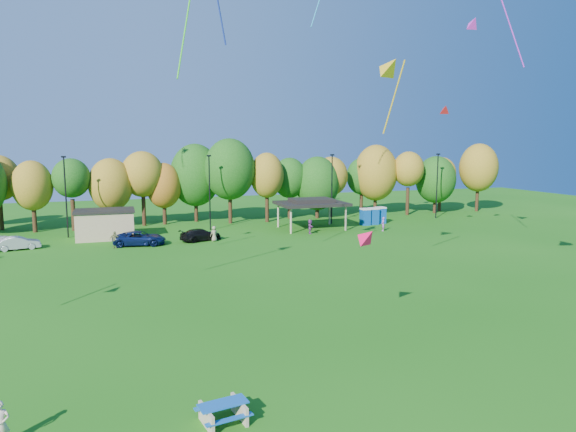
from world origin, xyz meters
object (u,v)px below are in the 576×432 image
object	(u,v)px
car_c	(140,238)
car_d	(201,235)
car_a	(3,242)
picnic_table	(223,411)
kite_flyer	(1,424)
porta_potties	(373,216)
car_b	(18,243)

from	to	relation	value
car_c	car_d	distance (m)	6.41
car_a	car_d	xyz separation A→B (m)	(19.34, -1.51, -0.07)
picnic_table	kite_flyer	world-z (taller)	kite_flyer
porta_potties	car_d	distance (m)	23.62
picnic_table	kite_flyer	bearing A→B (deg)	162.75
porta_potties	car_b	distance (m)	41.22
kite_flyer	car_b	distance (m)	37.35
picnic_table	car_c	size ratio (longest dim) A/B	0.39
picnic_table	car_a	xyz separation A→B (m)	(-14.40, 38.49, 0.27)
picnic_table	car_c	world-z (taller)	car_c
porta_potties	picnic_table	bearing A→B (deg)	-124.14
car_a	picnic_table	bearing A→B (deg)	-148.31
kite_flyer	car_d	distance (m)	38.12
porta_potties	car_c	distance (m)	29.99
kite_flyer	car_c	xyz separation A→B (m)	(6.10, 35.48, -0.07)
kite_flyer	car_a	size ratio (longest dim) A/B	0.38
car_a	car_d	bearing A→B (deg)	-83.28
porta_potties	kite_flyer	size ratio (longest dim) A/B	2.32
picnic_table	car_c	xyz separation A→B (m)	(-1.45, 36.45, 0.27)
porta_potties	car_a	distance (m)	42.63
car_b	car_c	xyz separation A→B (m)	(11.49, -1.48, 0.07)
car_d	kite_flyer	bearing A→B (deg)	140.92
car_c	kite_flyer	bearing A→B (deg)	179.88
porta_potties	car_a	world-z (taller)	porta_potties
car_b	car_c	bearing A→B (deg)	-108.87
picnic_table	car_d	distance (m)	37.31
picnic_table	car_a	world-z (taller)	car_a
kite_flyer	car_d	size ratio (longest dim) A/B	0.36
porta_potties	car_a	xyz separation A→B (m)	(-42.52, -2.98, -0.37)
kite_flyer	car_b	bearing A→B (deg)	102.19
car_a	car_c	world-z (taller)	car_c
picnic_table	car_b	world-z (taller)	car_b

